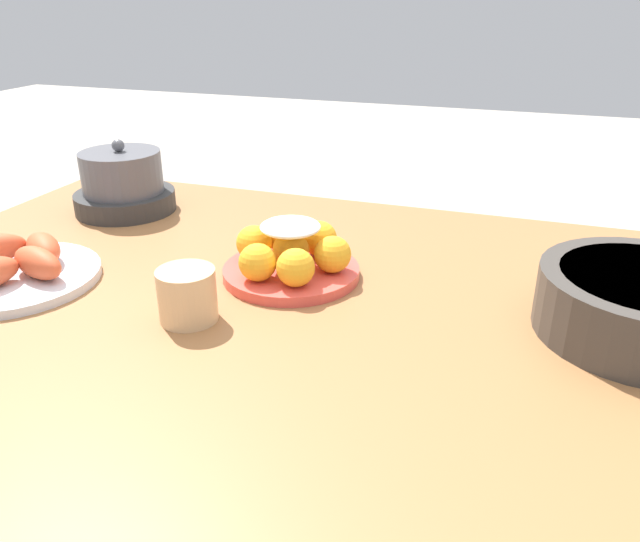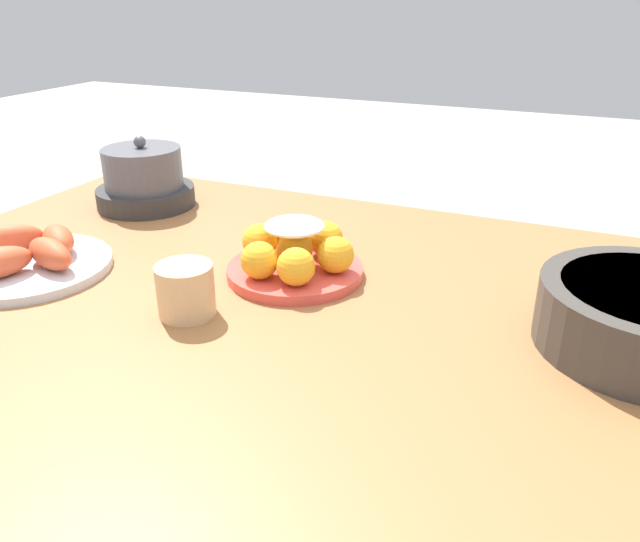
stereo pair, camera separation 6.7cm
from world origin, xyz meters
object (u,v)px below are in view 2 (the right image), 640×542
at_px(seafood_platter, 26,258).
at_px(cup_near, 186,290).
at_px(dining_table, 348,371).
at_px(warming_pot, 144,180).
at_px(cake_plate, 295,255).

relative_size(seafood_platter, cup_near, 3.30).
height_order(dining_table, warming_pot, warming_pot).
bearing_deg(seafood_platter, cup_near, -3.27).
distance_m(dining_table, warming_pot, 0.64).
distance_m(cup_near, warming_pot, 0.50).
relative_size(cup_near, warming_pot, 0.40).
relative_size(cake_plate, seafood_platter, 0.82).
bearing_deg(cake_plate, dining_table, -37.94).
relative_size(dining_table, cup_near, 20.13).
bearing_deg(cake_plate, cup_near, -114.88).
xyz_separation_m(dining_table, cup_near, (-0.21, -0.07, 0.12)).
xyz_separation_m(cake_plate, cup_near, (-0.08, -0.17, 0.00)).
bearing_deg(dining_table, cup_near, -160.95).
xyz_separation_m(cake_plate, warming_pot, (-0.43, 0.18, 0.02)).
distance_m(seafood_platter, cup_near, 0.31).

